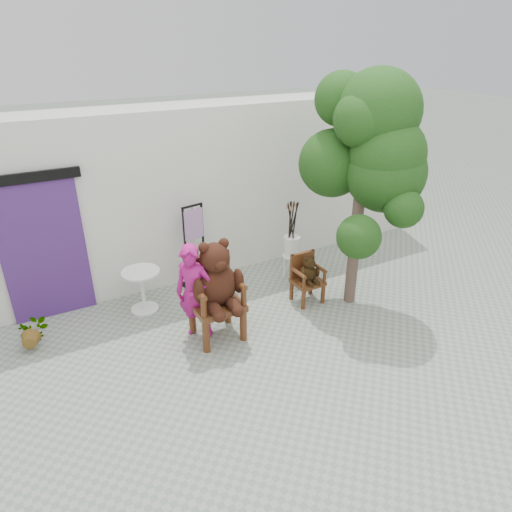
# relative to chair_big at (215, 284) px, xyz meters

# --- Properties ---
(ground_plane) EXTENTS (60.00, 60.00, 0.00)m
(ground_plane) POSITION_rel_chair_big_xyz_m (0.99, -0.80, -0.87)
(ground_plane) COLOR gray
(ground_plane) RESTS_ON ground
(back_wall) EXTENTS (9.00, 1.00, 3.00)m
(back_wall) POSITION_rel_chair_big_xyz_m (0.99, 2.30, 0.63)
(back_wall) COLOR silver
(back_wall) RESTS_ON ground
(doorway) EXTENTS (1.40, 0.11, 2.33)m
(doorway) POSITION_rel_chair_big_xyz_m (-2.01, 1.78, 0.30)
(doorway) COLOR #48236A
(doorway) RESTS_ON ground
(chair_big) EXTENTS (0.75, 0.81, 1.55)m
(chair_big) POSITION_rel_chair_big_xyz_m (0.00, 0.00, 0.00)
(chair_big) COLOR #44220E
(chair_big) RESTS_ON ground
(chair_small) EXTENTS (0.47, 0.45, 0.83)m
(chair_small) POSITION_rel_chair_big_xyz_m (1.72, 0.20, -0.37)
(chair_small) COLOR #44220E
(chair_small) RESTS_ON ground
(person) EXTENTS (0.66, 0.66, 1.54)m
(person) POSITION_rel_chair_big_xyz_m (-0.29, 0.07, -0.10)
(person) COLOR #A91470
(person) RESTS_ON ground
(cafe_table) EXTENTS (0.60, 0.60, 0.70)m
(cafe_table) POSITION_rel_chair_big_xyz_m (-0.75, 1.22, -0.43)
(cafe_table) COLOR white
(cafe_table) RESTS_ON ground
(display_stand) EXTENTS (0.51, 0.43, 1.51)m
(display_stand) POSITION_rel_chair_big_xyz_m (0.30, 1.55, -0.28)
(display_stand) COLOR black
(display_stand) RESTS_ON ground
(stool_bucket) EXTENTS (0.32, 0.32, 1.45)m
(stool_bucket) POSITION_rel_chair_big_xyz_m (1.93, 1.00, -0.23)
(stool_bucket) COLOR white
(stool_bucket) RESTS_ON ground
(tree) EXTENTS (1.65, 2.03, 3.67)m
(tree) POSITION_rel_chair_big_xyz_m (2.50, -0.10, 1.70)
(tree) COLOR #46332A
(tree) RESTS_ON ground
(potted_plant) EXTENTS (0.46, 0.42, 0.44)m
(potted_plant) POSITION_rel_chair_big_xyz_m (-2.41, 1.05, -0.65)
(potted_plant) COLOR black
(potted_plant) RESTS_ON ground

